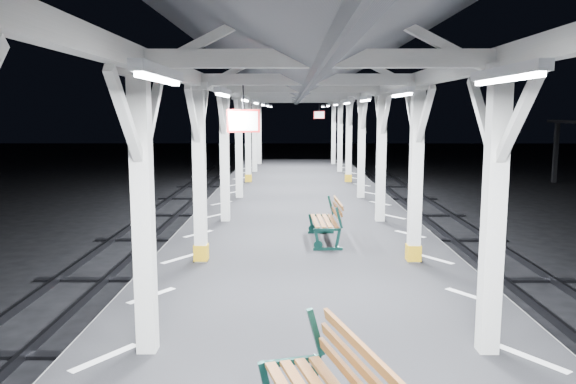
{
  "coord_description": "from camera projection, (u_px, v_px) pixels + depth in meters",
  "views": [
    {
      "loc": [
        -0.32,
        -8.29,
        3.8
      ],
      "look_at": [
        -0.37,
        2.9,
        2.2
      ],
      "focal_mm": 35.0,
      "sensor_mm": 36.0,
      "label": 1
    }
  ],
  "objects": [
    {
      "name": "bench_mid",
      "position": [
        329.0,
        220.0,
        12.17
      ],
      "size": [
        0.68,
        1.69,
        0.9
      ],
      "rotation": [
        0.0,
        0.0,
        0.03
      ],
      "color": "#0C2D27",
      "rests_on": "platform"
    },
    {
      "name": "ground",
      "position": [
        311.0,
        358.0,
        8.75
      ],
      "size": [
        120.0,
        120.0,
        0.0
      ],
      "primitive_type": "plane",
      "color": "black",
      "rests_on": "ground"
    },
    {
      "name": "platform",
      "position": [
        311.0,
        327.0,
        8.68
      ],
      "size": [
        6.0,
        50.0,
        1.0
      ],
      "primitive_type": "cube",
      "color": "black",
      "rests_on": "ground"
    },
    {
      "name": "hazard_stripes_right",
      "position": [
        471.0,
        296.0,
        8.59
      ],
      "size": [
        1.0,
        48.0,
        0.01
      ],
      "primitive_type": "cube",
      "color": "silver",
      "rests_on": "platform"
    },
    {
      "name": "canopy",
      "position": [
        312.0,
        58.0,
        8.08
      ],
      "size": [
        5.4,
        49.0,
        4.65
      ],
      "color": "silver",
      "rests_on": "platform"
    },
    {
      "name": "hazard_stripes_left",
      "position": [
        152.0,
        296.0,
        8.62
      ],
      "size": [
        1.0,
        48.0,
        0.01
      ],
      "primitive_type": "cube",
      "color": "silver",
      "rests_on": "platform"
    }
  ]
}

